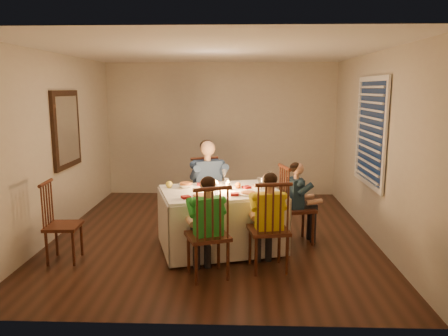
{
  "coord_description": "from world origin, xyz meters",
  "views": [
    {
      "loc": [
        0.37,
        -6.11,
        2.1
      ],
      "look_at": [
        0.14,
        0.15,
        0.96
      ],
      "focal_mm": 35.0,
      "sensor_mm": 36.0,
      "label": 1
    }
  ],
  "objects_px": {
    "chair_near_left": "(208,276)",
    "child_green": "(208,276)",
    "chair_adult": "(208,230)",
    "child_yellow": "(268,269)",
    "child_teal": "(296,242)",
    "chair_end": "(296,242)",
    "serving_bowl": "(186,186)",
    "dining_table": "(221,207)",
    "chair_near_right": "(268,269)",
    "adult": "(208,230)",
    "chair_extra": "(66,260)"
  },
  "relations": [
    {
      "from": "child_green",
      "to": "chair_near_left",
      "type": "bearing_deg",
      "value": -20.64
    },
    {
      "from": "child_green",
      "to": "serving_bowl",
      "type": "bearing_deg",
      "value": -90.9
    },
    {
      "from": "chair_end",
      "to": "child_teal",
      "type": "xyz_separation_m",
      "value": [
        0.0,
        0.0,
        0.0
      ]
    },
    {
      "from": "chair_near_right",
      "to": "chair_near_left",
      "type": "bearing_deg",
      "value": 8.27
    },
    {
      "from": "chair_extra",
      "to": "adult",
      "type": "bearing_deg",
      "value": -57.02
    },
    {
      "from": "adult",
      "to": "serving_bowl",
      "type": "xyz_separation_m",
      "value": [
        -0.25,
        -0.64,
        0.82
      ]
    },
    {
      "from": "chair_near_right",
      "to": "adult",
      "type": "height_order",
      "value": "adult"
    },
    {
      "from": "dining_table",
      "to": "chair_extra",
      "type": "height_order",
      "value": "dining_table"
    },
    {
      "from": "chair_adult",
      "to": "chair_extra",
      "type": "distance_m",
      "value": 2.1
    },
    {
      "from": "dining_table",
      "to": "chair_extra",
      "type": "distance_m",
      "value": 2.05
    },
    {
      "from": "child_yellow",
      "to": "dining_table",
      "type": "bearing_deg",
      "value": -58.41
    },
    {
      "from": "dining_table",
      "to": "serving_bowl",
      "type": "height_order",
      "value": "serving_bowl"
    },
    {
      "from": "chair_end",
      "to": "child_yellow",
      "type": "relative_size",
      "value": 0.93
    },
    {
      "from": "dining_table",
      "to": "chair_extra",
      "type": "bearing_deg",
      "value": 177.28
    },
    {
      "from": "child_green",
      "to": "serving_bowl",
      "type": "xyz_separation_m",
      "value": [
        -0.37,
        1.02,
        0.82
      ]
    },
    {
      "from": "chair_end",
      "to": "child_teal",
      "type": "relative_size",
      "value": 0.97
    },
    {
      "from": "child_teal",
      "to": "adult",
      "type": "bearing_deg",
      "value": 55.15
    },
    {
      "from": "child_yellow",
      "to": "chair_near_right",
      "type": "bearing_deg",
      "value": 180.0
    },
    {
      "from": "chair_extra",
      "to": "chair_adult",
      "type": "bearing_deg",
      "value": -57.02
    },
    {
      "from": "dining_table",
      "to": "chair_near_right",
      "type": "height_order",
      "value": "dining_table"
    },
    {
      "from": "adult",
      "to": "serving_bowl",
      "type": "distance_m",
      "value": 1.07
    },
    {
      "from": "dining_table",
      "to": "child_green",
      "type": "relative_size",
      "value": 1.53
    },
    {
      "from": "chair_end",
      "to": "serving_bowl",
      "type": "xyz_separation_m",
      "value": [
        -1.51,
        -0.16,
        0.82
      ]
    },
    {
      "from": "dining_table",
      "to": "child_green",
      "type": "bearing_deg",
      "value": -113.53
    },
    {
      "from": "chair_end",
      "to": "child_green",
      "type": "distance_m",
      "value": 1.64
    },
    {
      "from": "chair_near_left",
      "to": "child_green",
      "type": "height_order",
      "value": "child_green"
    },
    {
      "from": "chair_end",
      "to": "chair_extra",
      "type": "distance_m",
      "value": 3.04
    },
    {
      "from": "dining_table",
      "to": "adult",
      "type": "relative_size",
      "value": 1.31
    },
    {
      "from": "chair_near_right",
      "to": "child_green",
      "type": "relative_size",
      "value": 0.93
    },
    {
      "from": "chair_extra",
      "to": "adult",
      "type": "distance_m",
      "value": 2.1
    },
    {
      "from": "serving_bowl",
      "to": "chair_end",
      "type": "bearing_deg",
      "value": 5.95
    },
    {
      "from": "chair_near_right",
      "to": "child_green",
      "type": "xyz_separation_m",
      "value": [
        -0.69,
        -0.23,
        0.0
      ]
    },
    {
      "from": "chair_adult",
      "to": "chair_extra",
      "type": "bearing_deg",
      "value": -162.93
    },
    {
      "from": "chair_near_left",
      "to": "chair_end",
      "type": "distance_m",
      "value": 1.64
    },
    {
      "from": "chair_near_left",
      "to": "child_green",
      "type": "xyz_separation_m",
      "value": [
        0.0,
        0.0,
        0.0
      ]
    },
    {
      "from": "chair_extra",
      "to": "child_green",
      "type": "xyz_separation_m",
      "value": [
        1.8,
        -0.41,
        0.0
      ]
    },
    {
      "from": "chair_end",
      "to": "child_green",
      "type": "relative_size",
      "value": 0.93
    },
    {
      "from": "chair_near_right",
      "to": "serving_bowl",
      "type": "height_order",
      "value": "serving_bowl"
    },
    {
      "from": "child_yellow",
      "to": "child_teal",
      "type": "relative_size",
      "value": 1.04
    },
    {
      "from": "adult",
      "to": "child_yellow",
      "type": "relative_size",
      "value": 1.16
    },
    {
      "from": "chair_near_left",
      "to": "chair_end",
      "type": "height_order",
      "value": "same"
    },
    {
      "from": "dining_table",
      "to": "adult",
      "type": "distance_m",
      "value": 0.99
    },
    {
      "from": "chair_near_right",
      "to": "serving_bowl",
      "type": "xyz_separation_m",
      "value": [
        -1.06,
        0.79,
        0.82
      ]
    },
    {
      "from": "chair_near_left",
      "to": "adult",
      "type": "relative_size",
      "value": 0.8
    },
    {
      "from": "chair_near_left",
      "to": "serving_bowl",
      "type": "xyz_separation_m",
      "value": [
        -0.37,
        1.02,
        0.82
      ]
    },
    {
      "from": "chair_near_right",
      "to": "chair_extra",
      "type": "relative_size",
      "value": 1.08
    },
    {
      "from": "chair_extra",
      "to": "adult",
      "type": "height_order",
      "value": "adult"
    },
    {
      "from": "dining_table",
      "to": "child_teal",
      "type": "bearing_deg",
      "value": -0.95
    },
    {
      "from": "chair_adult",
      "to": "child_yellow",
      "type": "bearing_deg",
      "value": -80.22
    },
    {
      "from": "chair_near_left",
      "to": "chair_extra",
      "type": "bearing_deg",
      "value": -33.4
    }
  ]
}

